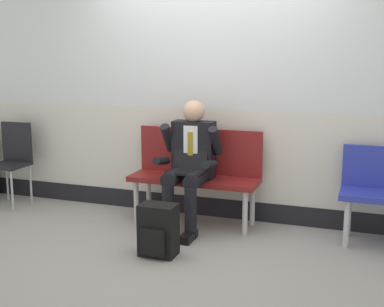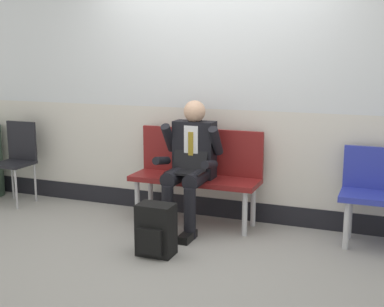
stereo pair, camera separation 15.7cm
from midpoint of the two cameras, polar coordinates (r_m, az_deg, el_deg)
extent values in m
plane|color=gray|center=(4.77, -1.27, -9.42)|extent=(18.00, 18.00, 0.00)
cube|color=silver|center=(5.20, 1.77, 13.92)|extent=(6.93, 0.12, 1.62)
cube|color=beige|center=(5.29, 1.69, 0.04)|extent=(6.93, 0.12, 0.92)
cube|color=black|center=(5.43, 1.65, -5.75)|extent=(6.93, 0.14, 0.20)
cube|color=maroon|center=(5.05, -0.69, -2.90)|extent=(1.27, 0.42, 0.05)
cube|color=maroon|center=(5.16, 0.00, 0.27)|extent=(1.27, 0.04, 0.45)
cylinder|color=#B7B7BC|center=(5.19, -7.03, -5.30)|extent=(0.05, 0.05, 0.42)
cylinder|color=#B7B7BC|center=(5.45, -5.62, -4.47)|extent=(0.05, 0.05, 0.42)
cylinder|color=#B7B7BC|center=(4.82, 4.93, -6.57)|extent=(0.05, 0.05, 0.42)
cylinder|color=#B7B7BC|center=(5.09, 5.80, -5.60)|extent=(0.05, 0.05, 0.42)
cylinder|color=#B7B7BC|center=(4.68, 15.77, -7.48)|extent=(0.05, 0.05, 0.42)
cylinder|color=#B7B7BC|center=(4.97, 16.02, -6.42)|extent=(0.05, 0.05, 0.42)
cylinder|color=black|center=(4.88, -2.76, -2.55)|extent=(0.15, 0.40, 0.15)
cylinder|color=black|center=(4.79, -3.60, -6.34)|extent=(0.11, 0.11, 0.47)
cube|color=black|center=(4.80, -3.85, -8.85)|extent=(0.10, 0.26, 0.07)
cylinder|color=black|center=(4.80, -0.33, -2.76)|extent=(0.15, 0.40, 0.15)
cylinder|color=black|center=(4.71, -1.12, -6.62)|extent=(0.11, 0.11, 0.47)
cube|color=black|center=(4.72, -1.37, -9.17)|extent=(0.10, 0.26, 0.07)
cube|color=black|center=(4.99, -0.69, 0.45)|extent=(0.40, 0.18, 0.55)
cube|color=silver|center=(4.89, -1.08, 0.83)|extent=(0.14, 0.01, 0.39)
cube|color=olive|center=(4.89, -1.11, 0.47)|extent=(0.05, 0.01, 0.33)
sphere|color=tan|center=(4.93, -0.70, 4.67)|extent=(0.21, 0.21, 0.21)
cylinder|color=black|center=(4.99, -3.56, 1.72)|extent=(0.09, 0.25, 0.30)
cylinder|color=black|center=(4.87, -4.32, -0.82)|extent=(0.08, 0.27, 0.12)
cylinder|color=black|center=(4.82, 1.69, 1.41)|extent=(0.09, 0.25, 0.30)
cylinder|color=black|center=(4.70, 1.03, -1.23)|extent=(0.08, 0.27, 0.12)
cube|color=black|center=(4.80, -1.69, -2.10)|extent=(0.34, 0.22, 0.02)
cube|color=black|center=(4.90, -1.14, -0.52)|extent=(0.34, 0.08, 0.21)
cube|color=black|center=(4.36, -4.77, -8.40)|extent=(0.30, 0.20, 0.44)
cube|color=black|center=(4.27, -5.44, -9.74)|extent=(0.21, 0.04, 0.22)
cube|color=black|center=(6.04, -20.32, -1.23)|extent=(0.38, 0.38, 0.03)
cube|color=black|center=(6.12, -19.45, 1.24)|extent=(0.38, 0.03, 0.44)
cylinder|color=#A5A5AA|center=(5.87, -19.96, -3.90)|extent=(0.02, 0.02, 0.44)
cylinder|color=#A5A5AA|center=(6.31, -20.37, -2.91)|extent=(0.02, 0.02, 0.44)
cylinder|color=#A5A5AA|center=(6.11, -18.06, -3.20)|extent=(0.02, 0.02, 0.44)
camera|label=1|loc=(0.08, -90.94, -0.18)|focal=48.35mm
camera|label=2|loc=(0.08, 89.06, 0.18)|focal=48.35mm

